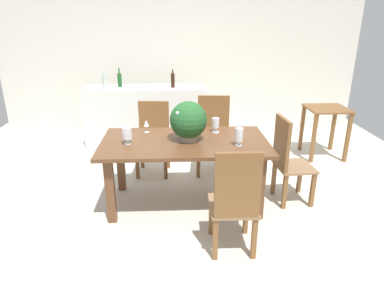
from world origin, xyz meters
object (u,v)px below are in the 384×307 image
Objects in this scene: wine_bottle_tall at (105,81)px; crystal_vase_right at (239,135)px; chair_near_right at (235,200)px; wine_bottle_green at (120,80)px; crystal_vase_center_near at (216,124)px; flower_centerpiece at (188,121)px; kitchen_counter at (146,116)px; chair_foot_end at (287,157)px; chair_far_right at (213,131)px; wine_bottle_amber at (173,80)px; chair_far_left at (154,134)px; dining_table at (185,150)px; side_table at (326,120)px; crystal_vase_left at (127,134)px; wine_glass at (146,124)px.

crystal_vase_right is at bearing -50.86° from wine_bottle_tall.
chair_near_right is 3.45× the size of wine_bottle_green.
flower_centerpiece is at bearing -140.26° from crystal_vase_center_near.
kitchen_counter is (-1.15, 2.23, -0.39)m from crystal_vase_right.
chair_far_right is (-0.74, 0.97, 0.01)m from chair_foot_end.
chair_foot_end is at bearing -57.10° from wine_bottle_amber.
wine_bottle_green is at bearing 173.68° from wine_bottle_amber.
chair_far_right is (0.82, 0.01, 0.03)m from chair_far_left.
chair_far_left is 1.11m from kitchen_counter.
kitchen_counter is at bearing -4.65° from wine_bottle_green.
chair_far_right is at bearing 66.40° from dining_table.
chair_far_left is 1.27× the size of side_table.
crystal_vase_left reaches higher than crystal_vase_center_near.
side_table is (2.75, -0.67, 0.09)m from kitchen_counter.
chair_foot_end is 5.83× the size of crystal_vase_center_near.
wine_glass is 1.85m from wine_bottle_green.
dining_table is at bearing -58.84° from wine_bottle_tall.
kitchen_counter is at bearing 137.81° from chair_far_right.
chair_far_right is 1.98m from wine_bottle_tall.
flower_centerpiece is 2.33m from wine_bottle_tall.
kitchen_counter is (0.02, 2.13, -0.39)m from crystal_vase_left.
wine_bottle_green is at bearing 115.25° from dining_table.
wine_glass is 0.53× the size of wine_bottle_tall.
chair_foot_end is at bearing -40.12° from wine_bottle_tall.
crystal_vase_left is at bearing -152.15° from side_table.
wine_bottle_green is at bearing 107.21° from wine_glass.
crystal_vase_left is (-0.65, -0.09, -0.10)m from flower_centerpiece.
side_table is (2.12, 1.37, -0.41)m from flower_centerpiece.
wine_bottle_amber is at bearing 95.02° from flower_centerpiece.
wine_bottle_tall is 0.36× the size of side_table.
chair_far_left is at bearing 54.23° from chair_foot_end.
wine_bottle_tall is at bearing 114.65° from wine_glass.
chair_far_right reaches higher than kitchen_counter.
wine_bottle_amber reaches higher than crystal_vase_right.
chair_far_left is 5.01× the size of crystal_vase_right.
crystal_vase_left is 3.15m from side_table.
wine_bottle_amber is (-0.50, 1.71, 0.22)m from crystal_vase_center_near.
chair_near_right is at bearing -65.45° from wine_bottle_green.
flower_centerpiece reaches higher than dining_table.
flower_centerpiece reaches higher than chair_foot_end.
chair_far_left is 3.50× the size of wine_bottle_tall.
crystal_vase_right is at bearing -55.71° from wine_bottle_green.
chair_foot_end is at bearing -19.86° from crystal_vase_center_near.
chair_far_left reaches higher than side_table.
wine_glass is at bearing -65.35° from wine_bottle_tall.
wine_bottle_amber is (-0.54, 2.95, 0.54)m from chair_near_right.
flower_centerpiece is 0.44m from crystal_vase_center_near.
chair_far_right is 1.48m from kitchen_counter.
side_table is at bearing -39.97° from chair_foot_end.
chair_near_right is 3.63× the size of wine_bottle_amber.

